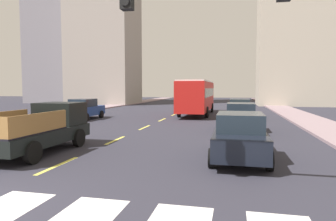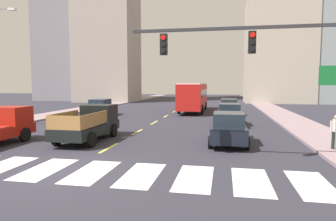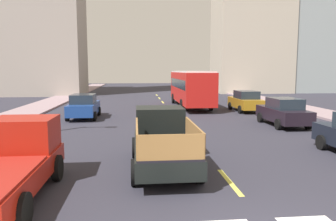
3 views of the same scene
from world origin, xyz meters
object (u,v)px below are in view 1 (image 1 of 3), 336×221
Objects in this scene: sedan_near_right at (240,117)px; sedan_near_left at (84,109)px; pickup_stakebed at (43,129)px; city_bus at (197,95)px; sedan_mid at (239,109)px; sedan_far at (240,136)px.

sedan_near_left is (-12.73, 4.42, 0.00)m from sedan_near_right.
city_bus reaches higher than pickup_stakebed.
sedan_mid and sedan_near_right have the same top height.
sedan_mid is at bearing -41.24° from city_bus.
sedan_far is (-0.23, -14.46, 0.00)m from sedan_mid.
sedan_far is 17.25m from sedan_near_left.
sedan_mid is at bearing 11.32° from sedan_near_left.
city_bus is at bearing 104.42° from sedan_far.
pickup_stakebed is 7.93m from sedan_far.
sedan_mid is at bearing 91.76° from sedan_far.
pickup_stakebed reaches higher than sedan_mid.
city_bus is 2.45× the size of sedan_near_left.
sedan_near_right is 7.41m from sedan_far.
sedan_mid is 1.00× the size of sedan_near_right.
sedan_mid and sedan_far have the same top height.
pickup_stakebed is 0.48× the size of city_bus.
pickup_stakebed reaches higher than sedan_near_left.
sedan_mid is (4.02, -3.75, -1.09)m from city_bus.
sedan_mid is 13.06m from sedan_near_left.
sedan_mid is at bearing 91.80° from sedan_near_right.
sedan_far is (-0.18, -7.41, 0.00)m from sedan_near_right.
sedan_near_right is at bearing -19.47° from sedan_near_left.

